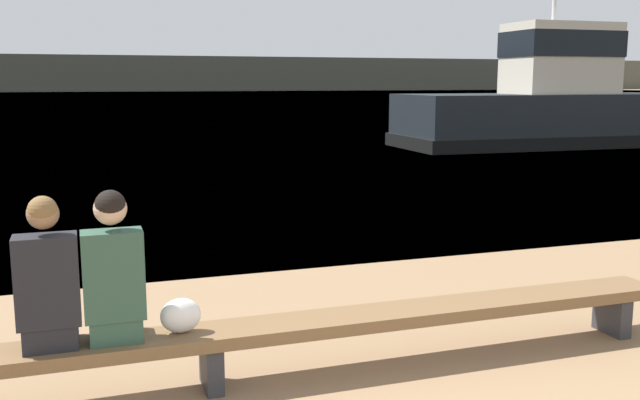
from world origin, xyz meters
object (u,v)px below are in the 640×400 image
object	(u,v)px
person_right	(113,273)
person_left	(47,282)
shopping_bag	(181,316)
tugboat_red	(548,108)
bench_main	(211,340)

from	to	relation	value
person_right	person_left	bearing A→B (deg)	179.86
shopping_bag	person_right	bearing A→B (deg)	-176.83
person_left	person_right	world-z (taller)	person_right
person_right	tugboat_red	bearing A→B (deg)	46.30
bench_main	tugboat_red	xyz separation A→B (m)	(14.20, 15.51, 0.91)
person_left	person_right	distance (m)	0.41
bench_main	person_right	distance (m)	0.84
person_left	bench_main	bearing A→B (deg)	0.25
bench_main	tugboat_red	size ratio (longest dim) A/B	0.75
bench_main	person_right	world-z (taller)	person_right
bench_main	shopping_bag	xyz separation A→B (m)	(-0.20, 0.02, 0.20)
bench_main	person_left	world-z (taller)	person_left
bench_main	person_left	xyz separation A→B (m)	(-1.05, -0.00, 0.52)
person_right	tugboat_red	distance (m)	21.47
person_right	shopping_bag	bearing A→B (deg)	3.17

